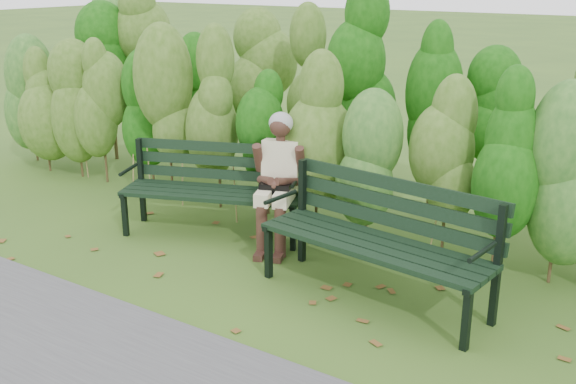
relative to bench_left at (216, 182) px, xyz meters
The scene contains 6 objects.
ground 1.47m from the bench_left, 32.81° to the right, with size 80.00×80.00×0.00m, color #385720.
hedge_band 1.76m from the bench_left, 44.48° to the left, with size 11.04×1.67×2.42m.
leaf_litter 1.59m from the bench_left, 29.89° to the right, with size 5.07×2.13×0.01m.
bench_left is the anchor object (origin of this frame).
bench_right 2.11m from the bench_left, 10.77° to the right, with size 2.04×0.88×0.99m.
seated_woman 0.76m from the bench_left, ahead, with size 0.59×0.81×1.32m.
Camera 1 is at (3.10, -4.39, 2.62)m, focal length 42.00 mm.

